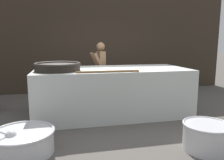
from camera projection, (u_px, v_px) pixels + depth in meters
ground_plane at (112, 113)px, 5.04m from camera, size 60.00×60.00×0.00m
back_wall at (95, 40)px, 7.32m from camera, size 9.27×0.24×3.45m
hearth_platform at (112, 91)px, 4.96m from camera, size 3.36×1.51×1.04m
giant_wok_near at (58, 66)px, 4.45m from camera, size 0.95×0.95×0.17m
stirring_paddle at (111, 71)px, 4.20m from camera, size 1.23×0.10×0.04m
cook at (101, 70)px, 5.97m from camera, size 0.40×0.61×1.63m
prep_bowl_vegetables at (23, 141)px, 3.17m from camera, size 1.11×0.92×0.73m
prep_bowl_meat at (207, 135)px, 3.28m from camera, size 0.72×0.72×0.42m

